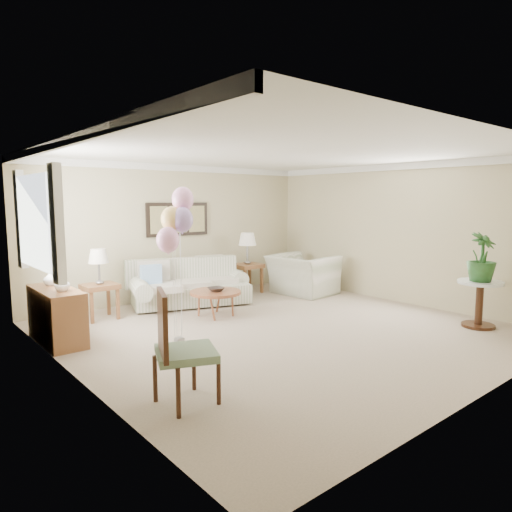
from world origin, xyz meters
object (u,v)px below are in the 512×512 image
(coffee_table, at_px, (216,293))
(balloon_cluster, at_px, (176,220))
(armchair, at_px, (303,275))
(accent_chair, at_px, (178,346))
(sofa, at_px, (190,287))

(coffee_table, xyz_separation_m, balloon_cluster, (-1.20, -0.85, 1.27))
(coffee_table, relative_size, armchair, 0.69)
(accent_chair, distance_m, balloon_cluster, 2.20)
(sofa, bearing_deg, armchair, -15.42)
(balloon_cluster, bearing_deg, armchair, 18.58)
(accent_chair, bearing_deg, coffee_table, 49.24)
(sofa, distance_m, accent_chair, 4.21)
(balloon_cluster, bearing_deg, sofa, 54.53)
(coffee_table, height_order, accent_chair, accent_chair)
(coffee_table, distance_m, accent_chair, 3.32)
(coffee_table, bearing_deg, sofa, 82.96)
(armchair, height_order, balloon_cluster, balloon_cluster)
(coffee_table, bearing_deg, accent_chair, -130.76)
(armchair, xyz_separation_m, balloon_cluster, (-3.64, -1.22, 1.26))
(sofa, relative_size, accent_chair, 2.28)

